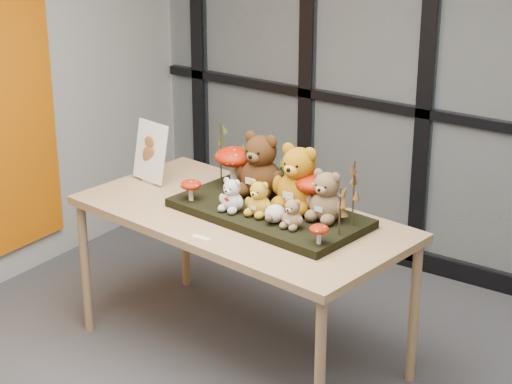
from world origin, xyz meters
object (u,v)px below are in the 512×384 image
Objects in this scene: mushroom_back_right at (314,192)px; bear_brown_medium at (261,161)px; bear_tan_back at (327,193)px; mushroom_front_left at (191,189)px; sign_holder at (150,154)px; display_table at (241,226)px; diorama_tray at (269,213)px; bear_pooh_yellow at (299,174)px; mushroom_back_left at (235,165)px; bear_small_yellow at (259,196)px; bear_beige_small at (293,212)px; bear_white_bow at (232,193)px; plush_cream_hedgehog at (275,213)px; mushroom_front_right at (319,233)px.

bear_brown_medium is at bearing 170.84° from mushroom_back_right.
mushroom_front_left is at bearing -158.85° from bear_tan_back.
bear_brown_medium is at bearing 17.33° from sign_holder.
display_table is 1.83× the size of diorama_tray.
bear_pooh_yellow reaches higher than sign_holder.
bear_tan_back is (0.44, 0.10, 0.25)m from display_table.
bear_tan_back reaches higher than mushroom_back_right.
mushroom_back_left is 0.70× the size of sign_holder.
bear_tan_back is 0.74m from mushroom_front_left.
bear_brown_medium is 1.85× the size of bear_small_yellow.
mushroom_back_right is at bearing 30.38° from diorama_tray.
mushroom_back_left reaches higher than bear_beige_small.
mushroom_back_right is 1.82× the size of mushroom_front_left.
display_table is 5.41× the size of sign_holder.
bear_brown_medium is at bearing 174.62° from bear_tan_back.
display_table is at bearing -153.43° from diorama_tray.
bear_brown_medium reaches higher than bear_tan_back.
bear_pooh_yellow reaches higher than bear_white_bow.
bear_pooh_yellow is at bearing 96.98° from plush_cream_hedgehog.
diorama_tray is at bearing 47.24° from bear_white_bow.
mushroom_back_left is (-0.34, 0.17, 0.14)m from diorama_tray.
bear_small_yellow is (0.00, -0.09, 0.12)m from diorama_tray.
display_table is 0.26m from bear_small_yellow.
mushroom_front_right is at bearing -25.66° from bear_brown_medium.
sign_holder reaches higher than bear_beige_small.
mushroom_back_left is at bearing -178.55° from bear_brown_medium.
display_table is 0.32m from mushroom_front_left.
bear_small_yellow reaches higher than diorama_tray.
sign_holder is at bearing 176.90° from bear_small_yellow.
plush_cream_hedgehog is 0.52m from mushroom_front_left.
sign_holder reaches higher than bear_tan_back.
mushroom_front_right is (0.31, -0.09, 0.00)m from plush_cream_hedgehog.
mushroom_back_left is at bearing 177.46° from bear_pooh_yellow.
plush_cream_hedgehog is at bearing -1.39° from sign_holder.
bear_tan_back is at bearing 27.94° from bear_white_bow.
bear_white_bow is at bearing -132.76° from diorama_tray.
mushroom_back_right is 1.05m from sign_holder.
bear_brown_medium is 0.30m from bear_small_yellow.
bear_small_yellow is 1.06× the size of bear_white_bow.
bear_pooh_yellow is 1.85× the size of bear_small_yellow.
bear_tan_back is 1.26× the size of mushroom_back_right.
plush_cream_hedgehog reaches higher than diorama_tray.
diorama_tray is 0.15m from bear_small_yellow.
sign_holder is at bearing -177.98° from mushroom_back_right.
bear_tan_back is at bearing -5.38° from bear_brown_medium.
mushroom_front_right is 0.30× the size of sign_holder.
display_table is at bearing 16.71° from mushroom_front_left.
mushroom_front_right is at bearing -9.77° from bear_small_yellow.
bear_white_bow reaches higher than diorama_tray.
bear_white_bow is 1.15× the size of bear_beige_small.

